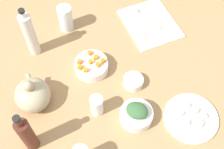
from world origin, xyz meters
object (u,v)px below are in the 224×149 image
bowl_greens (136,116)px  teapot (32,95)px  bottle_0 (27,134)px  cutting_board (150,24)px  drinking_glass_0 (66,18)px  plate_tofu (191,118)px  bowl_small_side (133,82)px  bowl_carrots (91,66)px  drinking_glass_1 (97,105)px  bottle_1 (30,34)px

bowl_greens → teapot: (21.03, 39.02, 3.31)cm
teapot → bottle_0: (-18.97, 4.28, 4.70)cm
cutting_board → drinking_glass_0: (10.92, 41.41, 6.37)cm
bowl_greens → bottle_0: (2.05, 43.30, 8.01)cm
cutting_board → plate_tofu: size_ratio=1.29×
bowl_small_side → bottle_0: bearing=106.6°
teapot → drinking_glass_0: bearing=-31.6°
bowl_carrots → drinking_glass_0: 29.37cm
teapot → drinking_glass_1: teapot is taller
bowl_carrots → drinking_glass_0: size_ratio=1.12×
cutting_board → bottle_1: (0.96, 59.53, 11.86)cm
plate_tofu → drinking_glass_0: (65.50, 38.20, 6.27)cm
bowl_greens → drinking_glass_1: size_ratio=1.30×
drinking_glass_1 → cutting_board: bearing=-45.6°
drinking_glass_0 → drinking_glass_1: 50.05cm
plate_tofu → bowl_greens: bowl_greens is taller
bowl_greens → drinking_glass_0: bearing=15.4°
bowl_carrots → bottle_1: bottle_1 is taller
bottle_1 → bowl_small_side: bearing=-129.6°
teapot → drinking_glass_1: 27.56cm
drinking_glass_1 → bowl_greens: bearing=-119.8°
cutting_board → bowl_small_side: 37.40cm
bowl_greens → drinking_glass_1: bearing=60.2°
bottle_0 → drinking_glass_0: bearing=-25.8°
teapot → bottle_1: (27.35, -4.82, 6.28)cm
bowl_carrots → bowl_small_side: bearing=-130.6°
bowl_greens → bottle_0: 44.08cm
teapot → drinking_glass_1: (-12.68, -24.46, -0.83)cm
plate_tofu → bowl_greens: 23.34cm
plate_tofu → bowl_carrots: 49.63cm
cutting_board → drinking_glass_1: drinking_glass_1 is taller
drinking_glass_1 → bottle_0: bearing=102.4°
bowl_small_side → drinking_glass_1: bearing=112.5°
bowl_greens → bowl_carrots: size_ratio=0.88×
drinking_glass_0 → bowl_small_side: bearing=-153.8°
bowl_greens → bottle_1: size_ratio=0.49×
bowl_small_side → bottle_0: bottle_0 is taller
bottle_1 → drinking_glass_1: bearing=-153.9°
cutting_board → drinking_glass_1: 56.04cm
bowl_greens → drinking_glass_0: 60.66cm
bowl_small_side → bottle_1: 51.42cm
bowl_carrots → cutting_board: bearing=-64.1°
cutting_board → drinking_glass_0: 43.30cm
teapot → bowl_greens: bearing=-118.3°
bottle_0 → bottle_1: bottle_1 is taller
drinking_glass_1 → drinking_glass_0: bearing=1.7°
bowl_small_side → bottle_1: bearing=50.4°
bowl_greens → bottle_0: bearing=87.3°
bowl_small_side → plate_tofu: bearing=-143.3°
cutting_board → plate_tofu: 54.67cm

